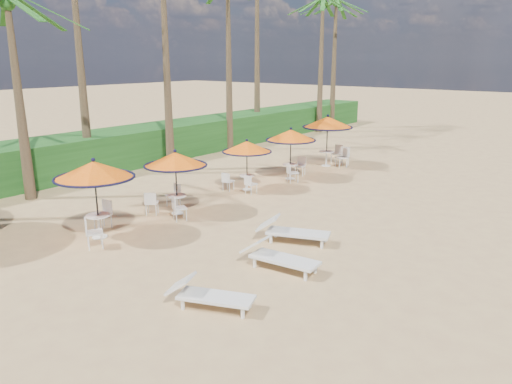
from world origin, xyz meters
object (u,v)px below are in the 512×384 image
(station_4, at_px, (330,128))
(station_2, at_px, (246,151))
(station_0, at_px, (95,177))
(station_3, at_px, (292,140))
(lounger_near, at_px, (207,294))
(lounger_mid, at_px, (277,256))
(lounger_far, at_px, (291,230))
(station_1, at_px, (174,167))

(station_4, bearing_deg, station_2, -92.64)
(station_2, bearing_deg, station_0, -90.01)
(station_3, xyz_separation_m, lounger_near, (5.39, -11.29, -1.48))
(station_3, distance_m, lounger_near, 12.60)
(station_2, bearing_deg, station_4, 87.36)
(lounger_mid, bearing_deg, station_2, 129.60)
(station_4, bearing_deg, station_3, -89.12)
(lounger_near, bearing_deg, station_0, 146.22)
(station_4, relative_size, lounger_mid, 1.20)
(station_2, bearing_deg, station_3, 83.01)
(station_0, xyz_separation_m, station_3, (0.35, 10.06, -0.11))
(lounger_far, bearing_deg, station_0, -167.17)
(station_0, relative_size, lounger_mid, 1.15)
(station_1, xyz_separation_m, lounger_far, (4.83, 0.15, -1.33))
(station_1, bearing_deg, station_3, 87.67)
(lounger_mid, bearing_deg, lounger_far, 108.84)
(station_0, bearing_deg, station_2, 89.99)
(station_1, bearing_deg, station_2, 90.95)
(station_0, height_order, lounger_near, station_0)
(station_0, distance_m, station_2, 7.23)
(station_4, xyz_separation_m, lounger_far, (4.60, -10.28, -1.56))
(station_1, relative_size, station_4, 0.88)
(lounger_near, distance_m, lounger_mid, 2.69)
(station_0, height_order, station_3, station_0)
(station_4, relative_size, lounger_near, 1.28)
(station_1, distance_m, station_2, 4.07)
(station_0, height_order, lounger_far, station_0)
(station_3, bearing_deg, station_4, 90.88)
(lounger_near, bearing_deg, station_4, 88.50)
(station_1, height_order, station_2, station_1)
(station_3, height_order, station_4, station_4)
(lounger_near, height_order, lounger_far, lounger_far)
(lounger_mid, xyz_separation_m, lounger_far, (-0.82, 1.84, 0.01))
(station_2, xyz_separation_m, lounger_near, (5.73, -8.46, -1.32))
(station_2, height_order, lounger_far, station_2)
(lounger_near, bearing_deg, station_1, 120.59)
(station_1, relative_size, lounger_mid, 1.06)
(lounger_near, bearing_deg, station_3, 93.84)
(station_0, bearing_deg, station_1, 88.76)
(station_0, height_order, station_4, station_4)
(station_1, relative_size, station_2, 1.07)
(station_1, height_order, station_3, station_3)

